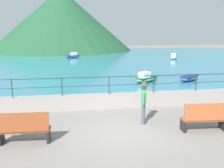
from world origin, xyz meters
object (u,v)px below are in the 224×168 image
Objects in this scene: bench_far at (205,117)px; boat_2 at (73,56)px; person_walking at (144,101)px; boat_1 at (174,57)px; boat_3 at (146,78)px; boat_0 at (189,78)px; bench_main at (24,128)px.

boat_2 is (-4.94, 28.35, -0.23)m from bench_far.
person_walking is 26.11m from boat_1.
bench_far is 0.72× the size of boat_3.
boat_3 is (-3.45, 0.02, 0.07)m from boat_0.
bench_main is at bearing -179.26° from bench_far.
person_walking is 10.26m from boat_0.
bench_far is 10.24m from boat_0.
bench_far is 0.74× the size of boat_0.
bench_main is at bearing -93.32° from boat_2.
bench_far reaches higher than boat_0.
person_walking is 0.72× the size of boat_2.
bench_main reaches higher than boat_0.
boat_2 is at bearing 165.69° from boat_1.
boat_1 is at bearing -14.31° from boat_2.
bench_main is 6.59m from bench_far.
boat_1 is (9.06, 24.77, -0.23)m from bench_far.
boat_0 is at bearing 67.31° from bench_far.
boat_3 is (-8.56, -15.31, 0.00)m from boat_1.
boat_2 is at bearing 86.68° from bench_main.
boat_0 is (3.95, 9.44, -0.30)m from bench_far.
boat_2 is (-8.89, 18.91, 0.07)m from boat_0.
bench_main is 14.21m from boat_0.
boat_3 is (0.50, 9.46, -0.23)m from bench_far.
bench_far is 0.72× the size of boat_2.
person_walking reaches higher than boat_1.
boat_0 is 0.96× the size of boat_1.
boat_0 is (10.54, 9.53, -0.30)m from bench_main.
bench_main is 0.72× the size of boat_3.
boat_0 is at bearing 53.99° from person_walking.
boat_3 reaches higher than boat_0.
bench_far is 2.41m from person_walking.
boat_0 is at bearing 42.12° from bench_main.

